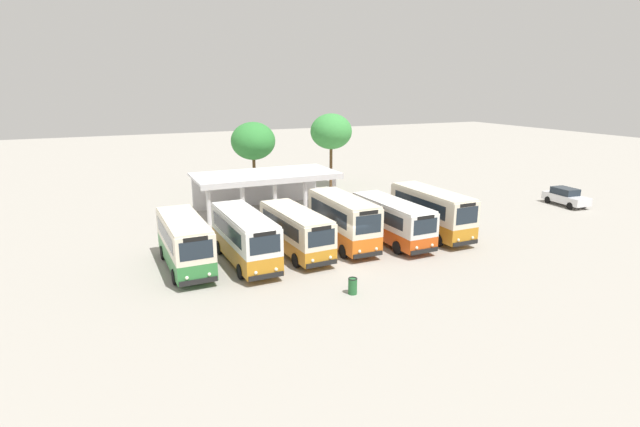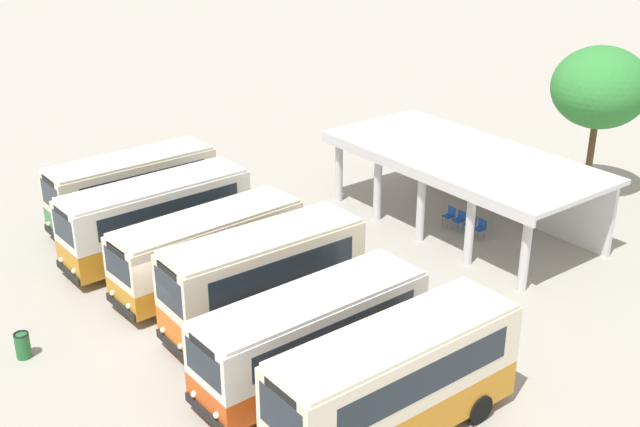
{
  "view_description": "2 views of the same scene",
  "coord_description": "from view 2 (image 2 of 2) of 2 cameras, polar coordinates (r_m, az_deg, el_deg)",
  "views": [
    {
      "loc": [
        -13.39,
        -26.04,
        10.87
      ],
      "look_at": [
        0.93,
        5.55,
        1.65
      ],
      "focal_mm": 27.38,
      "sensor_mm": 36.0,
      "label": 1
    },
    {
      "loc": [
        21.37,
        -10.43,
        14.67
      ],
      "look_at": [
        -2.25,
        7.65,
        1.66
      ],
      "focal_mm": 44.71,
      "sensor_mm": 36.0,
      "label": 2
    }
  ],
  "objects": [
    {
      "name": "city_bus_far_end_green",
      "position": [
        22.14,
        5.39,
        -11.8
      ],
      "size": [
        2.35,
        7.71,
        3.4
      ],
      "color": "black",
      "rests_on": "ground"
    },
    {
      "name": "city_bus_fourth_amber",
      "position": [
        27.1,
        -4.04,
        -4.53
      ],
      "size": [
        2.34,
        7.21,
        3.47
      ],
      "color": "black",
      "rests_on": "ground"
    },
    {
      "name": "city_bus_fifth_blue",
      "position": [
        24.41,
        -0.57,
        -8.56
      ],
      "size": [
        2.45,
        7.78,
        2.98
      ],
      "color": "black",
      "rests_on": "ground"
    },
    {
      "name": "city_bus_nearest_orange",
      "position": [
        35.79,
        -13.27,
        1.81
      ],
      "size": [
        2.4,
        7.43,
        3.15
      ],
      "color": "black",
      "rests_on": "ground"
    },
    {
      "name": "waiting_chair_middle_seat",
      "position": [
        34.99,
        10.71,
        -0.65
      ],
      "size": [
        0.45,
        0.45,
        0.86
      ],
      "color": "slate",
      "rests_on": "ground"
    },
    {
      "name": "waiting_chair_fourth_seat",
      "position": [
        34.65,
        11.42,
        -0.97
      ],
      "size": [
        0.45,
        0.45,
        0.86
      ],
      "color": "slate",
      "rests_on": "ground"
    },
    {
      "name": "city_bus_middle_cream",
      "position": [
        29.87,
        -7.99,
        -2.47
      ],
      "size": [
        2.57,
        7.55,
        2.95
      ],
      "color": "black",
      "rests_on": "ground"
    },
    {
      "name": "city_bus_second_in_row",
      "position": [
        32.55,
        -11.63,
        -0.21
      ],
      "size": [
        2.45,
        7.82,
        3.22
      ],
      "color": "black",
      "rests_on": "ground"
    },
    {
      "name": "waiting_chair_end_by_column",
      "position": [
        35.65,
        9.28,
        -0.08
      ],
      "size": [
        0.45,
        0.45,
        0.86
      ],
      "color": "slate",
      "rests_on": "ground"
    },
    {
      "name": "terminal_canopy",
      "position": [
        35.3,
        10.75,
        3.25
      ],
      "size": [
        12.33,
        5.85,
        3.4
      ],
      "color": "silver",
      "rests_on": "ground"
    },
    {
      "name": "litter_bin_apron",
      "position": [
        27.79,
        -20.51,
        -8.81
      ],
      "size": [
        0.49,
        0.49,
        0.9
      ],
      "color": "#266633",
      "rests_on": "ground"
    },
    {
      "name": "roadside_tree_behind_canopy",
      "position": [
        39.14,
        19.41,
        8.49
      ],
      "size": [
        4.45,
        4.45,
        7.24
      ],
      "color": "brown",
      "rests_on": "ground"
    },
    {
      "name": "ground_plane",
      "position": [
        27.94,
        -9.81,
        -8.43
      ],
      "size": [
        180.0,
        180.0,
        0.0
      ],
      "primitive_type": "plane",
      "color": "#A39E93"
    },
    {
      "name": "waiting_chair_second_from_end",
      "position": [
        35.31,
        9.97,
        -0.37
      ],
      "size": [
        0.45,
        0.45,
        0.86
      ],
      "color": "slate",
      "rests_on": "ground"
    }
  ]
}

